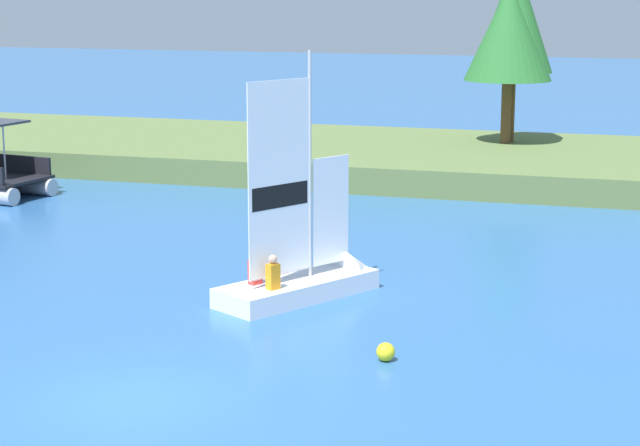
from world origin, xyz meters
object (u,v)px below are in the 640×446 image
(sailboat, at_px, (318,275))
(channel_buoy, at_px, (386,352))
(shoreline_tree_centre, at_px, (514,15))
(shoreline_tree_midleft, at_px, (509,32))

(sailboat, relative_size, channel_buoy, 16.59)
(shoreline_tree_centre, height_order, channel_buoy, shoreline_tree_centre)
(shoreline_tree_centre, xyz_separation_m, sailboat, (-1.65, -20.86, -5.55))
(shoreline_tree_midleft, height_order, sailboat, shoreline_tree_midleft)
(shoreline_tree_midleft, xyz_separation_m, sailboat, (-1.53, -20.37, -4.93))
(shoreline_tree_centre, bearing_deg, sailboat, -94.53)
(shoreline_tree_midleft, bearing_deg, channel_buoy, -87.20)
(channel_buoy, bearing_deg, sailboat, 121.83)
(sailboat, height_order, channel_buoy, sailboat)
(sailboat, distance_m, channel_buoy, 5.20)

